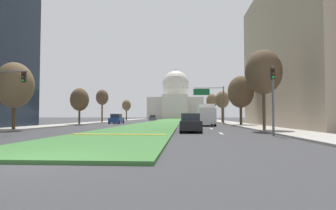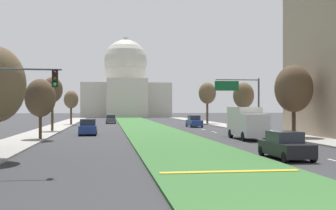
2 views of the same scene
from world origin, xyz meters
name	(u,v)px [view 2 (image 2 of 2)]	position (x,y,z in m)	size (l,w,h in m)	color
ground_plane	(141,125)	(0.00, 66.84, 0.00)	(294.10, 294.10, 0.00)	#333335
grass_median	(144,126)	(0.00, 60.16, 0.07)	(7.50, 120.31, 0.14)	#386B33
median_curb_nose	(230,172)	(0.00, 10.90, 0.16)	(6.75, 0.50, 0.04)	gold
lane_dashes_right	(229,135)	(7.71, 38.04, 0.00)	(0.16, 48.15, 0.01)	silver
sidewalk_left	(51,129)	(-13.68, 53.47, 0.07)	(4.00, 120.31, 0.15)	#9E9991
sidewalk_right	(239,128)	(13.68, 53.47, 0.07)	(4.00, 120.31, 0.15)	#9E9991
capitol_building	(126,87)	(0.00, 133.01, 9.72)	(28.24, 23.40, 26.18)	beige
traffic_light_near_left	(12,95)	(-10.34, 12.79, 3.80)	(3.34, 0.35, 5.20)	#515456
overhead_guide_sign	(242,94)	(9.45, 38.51, 4.63)	(5.28, 0.20, 6.50)	#515456
street_tree_left_mid	(40,98)	(-12.22, 34.06, 4.06)	(2.95, 2.95, 5.93)	#4C3823
street_tree_right_mid	(294,89)	(13.17, 33.13, 5.08)	(3.88, 3.88, 7.53)	#4C3823
street_tree_left_far	(52,90)	(-12.80, 47.74, 5.33)	(2.62, 2.62, 7.04)	#4C3823
street_tree_right_far	(244,96)	(12.36, 47.13, 4.70)	(2.81, 2.81, 6.52)	#4C3823
street_tree_left_distant	(71,100)	(-12.20, 68.75, 4.46)	(2.53, 2.53, 6.10)	#4C3823
street_tree_right_distant	(207,93)	(12.45, 68.82, 5.70)	(3.19, 3.19, 7.76)	#4C3823
sedan_lead_stopped	(285,146)	(5.18, 16.60, 0.80)	(1.96, 4.66, 1.69)	black
sedan_midblock	(88,128)	(-7.99, 41.16, 0.85)	(2.00, 4.55, 1.82)	navy
sedan_distant	(194,122)	(7.84, 58.30, 0.87)	(1.98, 4.68, 1.87)	navy
sedan_far_horizon	(111,119)	(-5.17, 74.96, 0.78)	(2.00, 4.63, 1.67)	#4C5156
box_truck_delivery	(247,122)	(7.86, 32.24, 1.68)	(2.40, 6.40, 3.20)	silver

